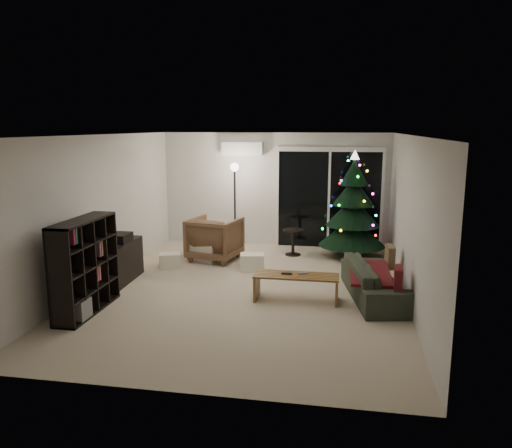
{
  "coord_description": "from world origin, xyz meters",
  "views": [
    {
      "loc": [
        1.49,
        -7.64,
        2.63
      ],
      "look_at": [
        0.1,
        0.3,
        1.05
      ],
      "focal_mm": 35.0,
      "sensor_mm": 36.0,
      "label": 1
    }
  ],
  "objects_px": {
    "media_cabinet": "(120,261)",
    "coffee_table": "(296,288)",
    "christmas_tree": "(353,205)",
    "bookshelf": "(74,266)",
    "sofa": "(376,281)",
    "armchair": "(215,239)"
  },
  "relations": [
    {
      "from": "media_cabinet",
      "to": "sofa",
      "type": "height_order",
      "value": "media_cabinet"
    },
    {
      "from": "bookshelf",
      "to": "armchair",
      "type": "relative_size",
      "value": 1.43
    },
    {
      "from": "media_cabinet",
      "to": "coffee_table",
      "type": "bearing_deg",
      "value": -10.34
    },
    {
      "from": "bookshelf",
      "to": "media_cabinet",
      "type": "distance_m",
      "value": 1.5
    },
    {
      "from": "bookshelf",
      "to": "armchair",
      "type": "distance_m",
      "value": 3.35
    },
    {
      "from": "christmas_tree",
      "to": "coffee_table",
      "type": "bearing_deg",
      "value": -107.36
    },
    {
      "from": "armchair",
      "to": "sofa",
      "type": "distance_m",
      "value": 3.54
    },
    {
      "from": "coffee_table",
      "to": "christmas_tree",
      "type": "distance_m",
      "value": 3.04
    },
    {
      "from": "armchair",
      "to": "christmas_tree",
      "type": "bearing_deg",
      "value": -155.01
    },
    {
      "from": "armchair",
      "to": "christmas_tree",
      "type": "xyz_separation_m",
      "value": [
        2.7,
        0.67,
        0.65
      ]
    },
    {
      "from": "media_cabinet",
      "to": "sofa",
      "type": "distance_m",
      "value": 4.3
    },
    {
      "from": "armchair",
      "to": "coffee_table",
      "type": "bearing_deg",
      "value": 142.04
    },
    {
      "from": "sofa",
      "to": "christmas_tree",
      "type": "relative_size",
      "value": 0.89
    },
    {
      "from": "armchair",
      "to": "sofa",
      "type": "xyz_separation_m",
      "value": [
        3.04,
        -1.79,
        -0.15
      ]
    },
    {
      "from": "coffee_table",
      "to": "christmas_tree",
      "type": "height_order",
      "value": "christmas_tree"
    },
    {
      "from": "media_cabinet",
      "to": "christmas_tree",
      "type": "bearing_deg",
      "value": 28.53
    },
    {
      "from": "bookshelf",
      "to": "christmas_tree",
      "type": "xyz_separation_m",
      "value": [
        3.96,
        3.77,
        0.41
      ]
    },
    {
      "from": "coffee_table",
      "to": "christmas_tree",
      "type": "relative_size",
      "value": 0.59
    },
    {
      "from": "bookshelf",
      "to": "sofa",
      "type": "xyz_separation_m",
      "value": [
        4.3,
        1.3,
        -0.4
      ]
    },
    {
      "from": "media_cabinet",
      "to": "sofa",
      "type": "relative_size",
      "value": 0.57
    },
    {
      "from": "bookshelf",
      "to": "sofa",
      "type": "height_order",
      "value": "bookshelf"
    },
    {
      "from": "bookshelf",
      "to": "christmas_tree",
      "type": "height_order",
      "value": "christmas_tree"
    }
  ]
}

